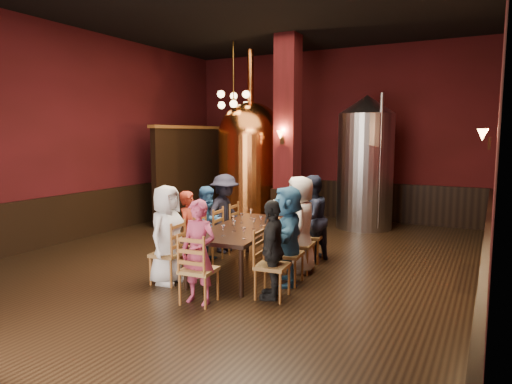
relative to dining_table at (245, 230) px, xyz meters
The scene contains 41 objects.
room 1.70m from the dining_table, 127.87° to the left, with size 10.00×10.02×4.50m.
wainscot_right 3.60m from the dining_table, ahead, with size 0.08×9.90×1.00m, color black.
wainscot_back 5.50m from the dining_table, 94.24° to the left, with size 7.90×0.08×1.00m, color black.
wainscot_left 4.40m from the dining_table, behind, with size 0.08×9.90×1.00m, color black.
column 3.74m from the dining_table, 102.00° to the left, with size 0.58×0.58×4.50m, color #480F13.
partition 5.21m from the dining_table, 134.09° to the left, with size 0.22×3.50×2.40m, color black.
pendant_cluster 4.73m from the dining_table, 122.81° to the left, with size 0.90×0.90×1.70m, color #A57226, non-canonical shape.
sconce_wall 4.03m from the dining_table, 20.73° to the left, with size 0.20×0.20×0.36m, color black, non-canonical shape.
sconce_column 3.45m from the dining_table, 103.15° to the left, with size 0.20×0.20×0.36m, color black, non-canonical shape.
dining_table is the anchor object (origin of this frame).
chair_0 1.33m from the dining_table, 124.68° to the right, with size 0.46×0.46×0.92m, color #9A6227, non-canonical shape.
person_0 1.31m from the dining_table, 124.68° to the right, with size 0.73×0.48×1.50m, color silver.
chair_1 0.94m from the dining_table, 153.10° to the right, with size 0.46×0.46×0.92m, color #9A6227, non-canonical shape.
person_1 0.91m from the dining_table, 153.10° to the right, with size 0.49×0.32×1.34m, color maroon.
chair_2 0.94m from the dining_table, 164.47° to the left, with size 0.46×0.46×0.92m, color #9A6227, non-canonical shape.
person_2 0.91m from the dining_table, 164.47° to the left, with size 0.66×0.32×1.35m, color #2C5E94.
chair_3 1.33m from the dining_table, 136.05° to the left, with size 0.46×0.46×0.92m, color #9A6227, non-canonical shape.
person_3 1.31m from the dining_table, 136.05° to the left, with size 0.97×0.56×1.51m, color black.
chair_4 1.33m from the dining_table, 43.95° to the right, with size 0.46×0.46×0.92m, color #9A6227, non-canonical shape.
person_4 1.31m from the dining_table, 43.95° to the right, with size 0.81×0.34×1.38m, color black.
chair_5 0.94m from the dining_table, 15.53° to the right, with size 0.46×0.46×0.92m, color #9A6227, non-canonical shape.
person_5 0.91m from the dining_table, 15.53° to the right, with size 1.39×0.44×1.50m, color teal.
chair_6 0.94m from the dining_table, 26.90° to the left, with size 0.46×0.46×0.92m, color #9A6227, non-canonical shape.
person_6 0.92m from the dining_table, 26.90° to the left, with size 0.77×0.50×1.58m, color beige.
chair_7 1.33m from the dining_table, 55.32° to the left, with size 0.46×0.46×0.92m, color #9A6227, non-canonical shape.
person_7 1.32m from the dining_table, 55.32° to the left, with size 0.75×0.37×1.55m, color #1A2035.
chair_8 1.57m from the dining_table, 84.31° to the right, with size 0.46×0.46×0.92m, color #9A6227, non-canonical shape.
person_8 1.55m from the dining_table, 84.31° to the right, with size 0.51×0.34×1.40m, color #A33656.
copper_kettle 4.32m from the dining_table, 116.94° to the left, with size 1.88×1.88×4.33m.
steel_vessel 4.60m from the dining_table, 79.21° to the left, with size 1.73×1.73×3.17m.
rose_vase 1.05m from the dining_table, 87.80° to the left, with size 0.19×0.19×0.32m.
wine_glass_0 0.79m from the dining_table, 85.26° to the right, with size 0.07×0.07×0.17m, color white, non-canonical shape.
wine_glass_1 0.28m from the dining_table, 22.20° to the right, with size 0.07×0.07×0.17m, color white, non-canonical shape.
wine_glass_2 0.91m from the dining_table, 61.53° to the right, with size 0.07×0.07×0.17m, color white, non-canonical shape.
wine_glass_3 0.31m from the dining_table, 37.98° to the left, with size 0.07×0.07×0.17m, color white, non-canonical shape.
wine_glass_4 0.90m from the dining_table, 104.78° to the right, with size 0.07×0.07×0.17m, color white, non-canonical shape.
wine_glass_5 0.76m from the dining_table, 110.31° to the left, with size 0.07×0.07×0.17m, color white, non-canonical shape.
wine_glass_6 0.41m from the dining_table, 86.11° to the right, with size 0.07×0.07×0.17m, color white, non-canonical shape.
wine_glass_7 0.26m from the dining_table, behind, with size 0.07×0.07×0.17m, color white, non-canonical shape.
wine_glass_8 0.80m from the dining_table, 102.17° to the right, with size 0.07×0.07×0.17m, color white, non-canonical shape.
wine_glass_9 0.35m from the dining_table, 128.56° to the left, with size 0.07×0.07×0.17m, color white, non-canonical shape.
Camera 1 is at (3.99, -6.95, 2.26)m, focal length 32.00 mm.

